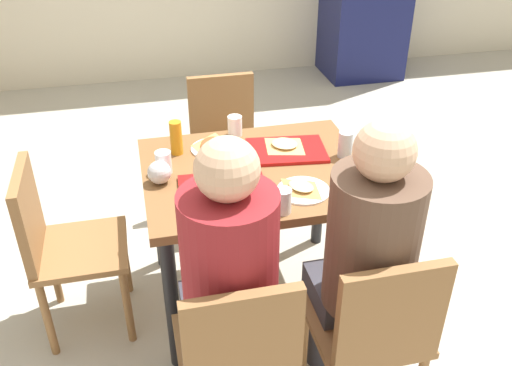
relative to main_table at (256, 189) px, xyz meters
name	(u,v)px	position (x,y,z in m)	size (l,w,h in m)	color
ground_plane	(256,294)	(0.00, 0.00, -0.64)	(10.00, 10.00, 0.02)	#B2AD9E
main_table	(256,189)	(0.00, 0.00, 0.00)	(0.99, 0.82, 0.73)	brown
chair_near_left	(238,353)	(-0.25, -0.79, -0.14)	(0.40, 0.40, 0.84)	olive
chair_near_right	(375,329)	(0.25, -0.79, -0.14)	(0.40, 0.40, 0.84)	olive
chair_far_side	(225,138)	(0.00, 0.79, -0.14)	(0.40, 0.40, 0.84)	olive
chair_left_end	(59,240)	(-0.88, 0.00, -0.14)	(0.40, 0.40, 0.84)	olive
person_in_red	(228,271)	(-0.25, -0.65, 0.11)	(0.32, 0.42, 1.25)	#383842
person_in_brown_jacket	(366,250)	(0.25, -0.65, 0.11)	(0.32, 0.42, 1.25)	#383842
tray_red_near	(223,189)	(-0.17, -0.14, 0.11)	(0.36, 0.26, 0.02)	#B21414
tray_red_far	(286,150)	(0.17, 0.12, 0.11)	(0.36, 0.26, 0.02)	#B21414
paper_plate_center	(214,148)	(-0.15, 0.22, 0.11)	(0.22, 0.22, 0.01)	white
paper_plate_near_edge	(303,190)	(0.15, -0.22, 0.11)	(0.22, 0.22, 0.01)	white
pizza_slice_a	(220,186)	(-0.19, -0.15, 0.13)	(0.26, 0.27, 0.02)	#DBAD60
pizza_slice_b	(284,145)	(0.17, 0.15, 0.13)	(0.24, 0.24, 0.02)	#DBAD60
pizza_slice_c	(212,145)	(-0.16, 0.24, 0.12)	(0.19, 0.23, 0.02)	tan
pizza_slice_d	(301,187)	(0.14, -0.22, 0.12)	(0.19, 0.20, 0.02)	#C68C47
plastic_cup_a	(235,126)	(-0.02, 0.35, 0.16)	(0.07, 0.07, 0.10)	white
plastic_cup_b	(283,201)	(0.02, -0.35, 0.16)	(0.07, 0.07, 0.10)	white
plastic_cup_c	(164,162)	(-0.40, 0.06, 0.16)	(0.07, 0.07, 0.10)	white
soda_can	(345,144)	(0.42, 0.02, 0.17)	(0.07, 0.07, 0.12)	#B7BCC6
condiment_bottle	(176,138)	(-0.32, 0.22, 0.19)	(0.06, 0.06, 0.16)	orange
foil_bundle	(159,172)	(-0.42, -0.02, 0.16)	(0.10, 0.10, 0.10)	silver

